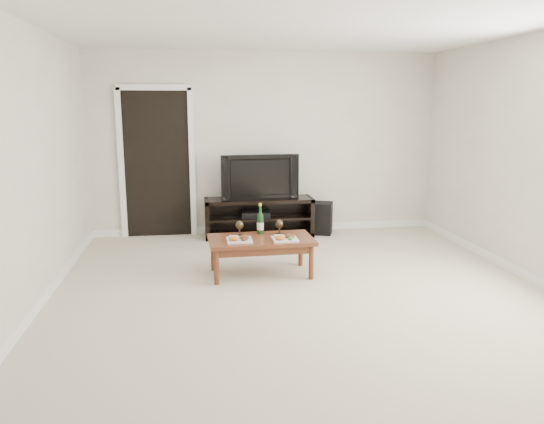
{
  "coord_description": "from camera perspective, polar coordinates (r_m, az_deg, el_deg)",
  "views": [
    {
      "loc": [
        -1.03,
        -4.88,
        1.88
      ],
      "look_at": [
        -0.2,
        0.78,
        0.7
      ],
      "focal_mm": 35.0,
      "sensor_mm": 36.0,
      "label": 1
    }
  ],
  "objects": [
    {
      "name": "doorway",
      "position": [
        7.68,
        -12.25,
        4.99
      ],
      "size": [
        0.9,
        0.02,
        2.05
      ],
      "primitive_type": "cube",
      "color": "black",
      "rests_on": "ground"
    },
    {
      "name": "goblet_left",
      "position": [
        5.95,
        -3.52,
        -1.73
      ],
      "size": [
        0.09,
        0.09,
        0.17
      ],
      "primitive_type": null,
      "color": "#362E1D",
      "rests_on": "coffee_table"
    },
    {
      "name": "goblet_right",
      "position": [
        5.99,
        0.79,
        -1.61
      ],
      "size": [
        0.09,
        0.09,
        0.17
      ],
      "primitive_type": null,
      "color": "#362E1D",
      "rests_on": "coffee_table"
    },
    {
      "name": "floor",
      "position": [
        5.33,
        3.37,
        -9.03
      ],
      "size": [
        5.5,
        5.5,
        0.0
      ],
      "primitive_type": "plane",
      "color": "beige",
      "rests_on": "ground"
    },
    {
      "name": "wine_bottle",
      "position": [
        6.01,
        -1.27,
        -0.69
      ],
      "size": [
        0.07,
        0.07,
        0.35
      ],
      "primitive_type": "cylinder",
      "color": "black",
      "rests_on": "coffee_table"
    },
    {
      "name": "television",
      "position": [
        7.5,
        -1.44,
        3.87
      ],
      "size": [
        1.11,
        0.22,
        0.63
      ],
      "primitive_type": "imported",
      "rotation": [
        0.0,
        0.0,
        0.07
      ],
      "color": "black",
      "rests_on": "media_console"
    },
    {
      "name": "subwoofer",
      "position": [
        7.77,
        5.31,
        -0.65
      ],
      "size": [
        0.39,
        0.39,
        0.46
      ],
      "primitive_type": "cube",
      "rotation": [
        0.0,
        0.0,
        -0.35
      ],
      "color": "black",
      "rests_on": "ground"
    },
    {
      "name": "coffee_table",
      "position": [
        5.9,
        -1.2,
        -4.79
      ],
      "size": [
        1.16,
        0.66,
        0.42
      ],
      "primitive_type": "cube",
      "rotation": [
        0.0,
        0.0,
        0.03
      ],
      "color": "#5C2E19",
      "rests_on": "ground"
    },
    {
      "name": "plate_right",
      "position": [
        5.76,
        1.4,
        -2.69
      ],
      "size": [
        0.27,
        0.27,
        0.07
      ],
      "primitive_type": "cube",
      "color": "white",
      "rests_on": "coffee_table"
    },
    {
      "name": "media_console",
      "position": [
        7.6,
        -1.41,
        -0.55
      ],
      "size": [
        1.54,
        0.45,
        0.55
      ],
      "primitive_type": "cube",
      "color": "black",
      "rests_on": "ground"
    },
    {
      "name": "av_receiver",
      "position": [
        7.57,
        -1.72,
        -0.21
      ],
      "size": [
        0.43,
        0.35,
        0.08
      ],
      "primitive_type": "cube",
      "rotation": [
        0.0,
        0.0,
        -0.12
      ],
      "color": "black",
      "rests_on": "media_console"
    },
    {
      "name": "plate_left",
      "position": [
        5.73,
        -3.54,
        -2.78
      ],
      "size": [
        0.27,
        0.27,
        0.07
      ],
      "primitive_type": "cube",
      "color": "white",
      "rests_on": "coffee_table"
    },
    {
      "name": "back_wall",
      "position": [
        7.74,
        -0.71,
        7.35
      ],
      "size": [
        5.0,
        0.04,
        2.6
      ],
      "primitive_type": "cube",
      "color": "silver",
      "rests_on": "ground"
    },
    {
      "name": "ceiling",
      "position": [
        5.04,
        3.74,
        20.08
      ],
      "size": [
        5.0,
        5.5,
        0.04
      ],
      "primitive_type": "cube",
      "color": "white",
      "rests_on": "back_wall"
    }
  ]
}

